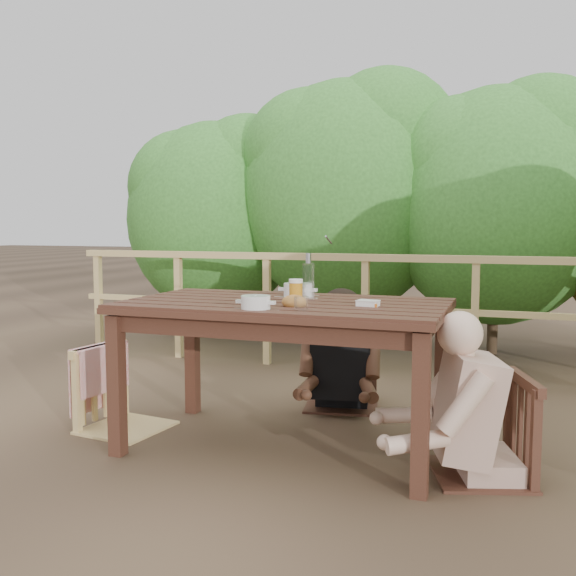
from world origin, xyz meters
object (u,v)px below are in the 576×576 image
(diner_right, at_px, (490,341))
(beer_glass, at_px, (296,293))
(soup_near, at_px, (256,304))
(tumbler, at_px, (301,305))
(woman, at_px, (343,315))
(chair_far, at_px, (342,336))
(bottle, at_px, (308,278))
(chair_left, at_px, (125,352))
(chair_right, at_px, (483,382))
(soup_far, at_px, (298,291))
(table, at_px, (285,376))
(butter_tub, at_px, (368,305))
(bread_roll, at_px, (294,302))

(diner_right, height_order, beer_glass, diner_right)
(diner_right, xyz_separation_m, soup_near, (-1.12, -0.29, 0.17))
(soup_near, bearing_deg, tumbler, 9.07)
(diner_right, height_order, soup_near, diner_right)
(woman, distance_m, beer_glass, 1.02)
(chair_far, bearing_deg, bottle, -99.51)
(chair_left, distance_m, woman, 1.48)
(chair_right, bearing_deg, soup_far, -124.34)
(soup_far, bearing_deg, chair_left, -164.08)
(table, xyz_separation_m, woman, (0.09, 0.93, 0.23))
(table, distance_m, butter_tub, 0.65)
(soup_near, bearing_deg, chair_left, 162.07)
(chair_far, relative_size, chair_right, 1.02)
(chair_far, bearing_deg, butter_tub, -78.19)
(beer_glass, bearing_deg, chair_far, 89.67)
(table, distance_m, bread_roll, 0.50)
(woman, relative_size, bread_roll, 9.69)
(soup_far, relative_size, bottle, 1.01)
(table, height_order, butter_tub, butter_tub)
(chair_far, relative_size, tumbler, 11.63)
(soup_near, relative_size, bottle, 0.89)
(chair_far, xyz_separation_m, chair_right, (0.97, -0.97, -0.01))
(chair_right, relative_size, diner_right, 0.70)
(diner_right, distance_m, butter_tub, 0.63)
(soup_near, xyz_separation_m, butter_tub, (0.51, 0.30, -0.02))
(tumbler, bearing_deg, table, 122.51)
(soup_far, bearing_deg, chair_right, -16.79)
(tumbler, relative_size, butter_tub, 0.76)
(bottle, relative_size, tumbler, 3.33)
(chair_far, xyz_separation_m, bottle, (0.01, -0.80, 0.46))
(tumbler, bearing_deg, bread_roll, 123.58)
(soup_near, bearing_deg, woman, 84.73)
(woman, height_order, diner_right, diner_right)
(chair_left, height_order, tumbler, chair_left)
(chair_far, bearing_deg, tumbler, -95.04)
(soup_near, bearing_deg, beer_glass, 69.08)
(chair_far, bearing_deg, chair_right, -55.21)
(chair_far, relative_size, bottle, 3.50)
(woman, relative_size, butter_tub, 11.38)
(bread_roll, bearing_deg, butter_tub, 21.07)
(table, bearing_deg, woman, 84.50)
(chair_left, relative_size, tumbler, 11.33)
(diner_right, xyz_separation_m, bottle, (-0.99, 0.18, 0.27))
(woman, height_order, soup_near, woman)
(chair_left, relative_size, diner_right, 0.70)
(soup_far, bearing_deg, butter_tub, -32.66)
(soup_near, distance_m, butter_tub, 0.59)
(table, distance_m, diner_right, 1.13)
(soup_far, xyz_separation_m, butter_tub, (0.49, -0.32, -0.02))
(beer_glass, bearing_deg, soup_near, -110.92)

